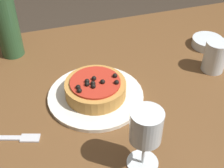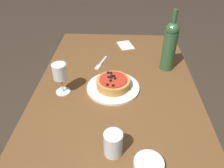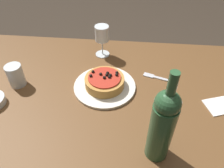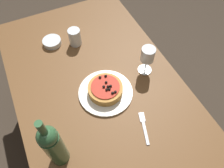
{
  "view_description": "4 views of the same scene",
  "coord_description": "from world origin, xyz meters",
  "views": [
    {
      "loc": [
        -0.2,
        -0.68,
        1.32
      ],
      "look_at": [
        0.0,
        -0.04,
        0.76
      ],
      "focal_mm": 50.0,
      "sensor_mm": 36.0,
      "label": 1
    },
    {
      "loc": [
        0.87,
        0.02,
        1.42
      ],
      "look_at": [
        -0.0,
        -0.02,
        0.77
      ],
      "focal_mm": 35.0,
      "sensor_mm": 36.0,
      "label": 2
    },
    {
      "loc": [
        -0.15,
        0.71,
        1.39
      ],
      "look_at": [
        -0.08,
        0.02,
        0.76
      ],
      "focal_mm": 35.0,
      "sensor_mm": 36.0,
      "label": 3
    },
    {
      "loc": [
        -0.59,
        0.21,
        1.67
      ],
      "look_at": [
        -0.04,
        -0.05,
        0.76
      ],
      "focal_mm": 35.0,
      "sensor_mm": 36.0,
      "label": 4
    }
  ],
  "objects": [
    {
      "name": "ground_plane",
      "position": [
        0.0,
        0.0,
        0.0
      ],
      "size": [
        14.0,
        14.0,
        0.0
      ],
      "primitive_type": "plane",
      "color": "#382D23"
    },
    {
      "name": "dining_table",
      "position": [
        0.0,
        0.0,
        0.63
      ],
      "size": [
        1.46,
        0.86,
        0.71
      ],
      "color": "brown",
      "rests_on": "ground_plane"
    },
    {
      "name": "dinner_plate",
      "position": [
        -0.04,
        -0.02,
        0.71
      ],
      "size": [
        0.28,
        0.28,
        0.01
      ],
      "color": "white",
      "rests_on": "dining_table"
    },
    {
      "name": "pizza",
      "position": [
        -0.04,
        -0.02,
        0.74
      ],
      "size": [
        0.18,
        0.18,
        0.06
      ],
      "color": "#BC843D",
      "rests_on": "dinner_plate"
    },
    {
      "name": "wine_glass",
      "position": [
        0.0,
        -0.28,
        0.83
      ],
      "size": [
        0.08,
        0.08,
        0.17
      ],
      "color": "silver",
      "rests_on": "dining_table"
    },
    {
      "name": "wine_bottle",
      "position": [
        -0.26,
        0.29,
        0.86
      ],
      "size": [
        0.08,
        0.08,
        0.35
      ],
      "color": "#2D5633",
      "rests_on": "dining_table"
    },
    {
      "name": "water_cup",
      "position": [
        0.36,
        -0.0,
        0.76
      ],
      "size": [
        0.07,
        0.07,
        0.1
      ],
      "color": "silver",
      "rests_on": "dining_table"
    },
    {
      "name": "fork",
      "position": [
        -0.29,
        -0.11,
        0.71
      ],
      "size": [
        0.16,
        0.07,
        0.0
      ],
      "rotation": [
        0.0,
        0.0,
        -0.31
      ],
      "color": "silver",
      "rests_on": "dining_table"
    },
    {
      "name": "paper_napkin",
      "position": [
        -0.54,
        0.05,
        0.71
      ],
      "size": [
        0.16,
        0.13,
        0.0
      ],
      "color": "white",
      "rests_on": "dining_table"
    }
  ]
}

